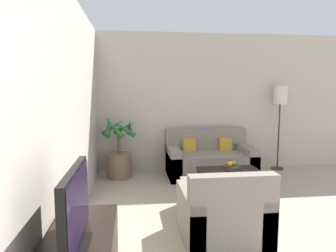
# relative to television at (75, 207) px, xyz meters

# --- Properties ---
(wall_back) EXTENTS (7.67, 0.06, 2.70)m
(wall_back) POSITION_rel_television_xyz_m (2.76, 3.91, 0.52)
(wall_back) COLOR #BCB2A3
(wall_back) RESTS_ON ground_plane
(wall_left) EXTENTS (0.06, 7.54, 2.70)m
(wall_left) POSITION_rel_television_xyz_m (-0.31, 0.91, 0.52)
(wall_left) COLOR #BCB2A3
(wall_left) RESTS_ON ground_plane
(television) EXTENTS (0.18, 0.78, 0.52)m
(television) POSITION_rel_television_xyz_m (0.00, 0.00, 0.00)
(television) COLOR black
(television) RESTS_ON tv_console
(potted_palm) EXTENTS (0.68, 0.69, 1.17)m
(potted_palm) POSITION_rel_television_xyz_m (0.14, 3.46, -0.43)
(potted_palm) COLOR brown
(potted_palm) RESTS_ON ground_plane
(sofa_loveseat) EXTENTS (1.58, 0.88, 0.85)m
(sofa_loveseat) POSITION_rel_television_xyz_m (1.82, 3.40, -0.54)
(sofa_loveseat) COLOR gray
(sofa_loveseat) RESTS_ON ground_plane
(floor_lamp) EXTENTS (0.27, 0.27, 1.68)m
(floor_lamp) POSITION_rel_television_xyz_m (3.29, 3.65, 0.56)
(floor_lamp) COLOR #2D2823
(floor_lamp) RESTS_ON ground_plane
(coffee_table) EXTENTS (0.94, 0.57, 0.36)m
(coffee_table) POSITION_rel_television_xyz_m (1.87, 2.42, -0.51)
(coffee_table) COLOR black
(coffee_table) RESTS_ON ground_plane
(fruit_bowl) EXTENTS (0.26, 0.26, 0.06)m
(fruit_bowl) POSITION_rel_television_xyz_m (1.94, 2.47, -0.44)
(fruit_bowl) COLOR #42382D
(fruit_bowl) RESTS_ON coffee_table
(apple_red) EXTENTS (0.07, 0.07, 0.07)m
(apple_red) POSITION_rel_television_xyz_m (1.94, 2.55, -0.37)
(apple_red) COLOR red
(apple_red) RESTS_ON fruit_bowl
(apple_green) EXTENTS (0.08, 0.08, 0.08)m
(apple_green) POSITION_rel_television_xyz_m (1.96, 2.47, -0.37)
(apple_green) COLOR olive
(apple_green) RESTS_ON fruit_bowl
(orange_fruit) EXTENTS (0.08, 0.08, 0.08)m
(orange_fruit) POSITION_rel_television_xyz_m (1.88, 2.42, -0.37)
(orange_fruit) COLOR orange
(orange_fruit) RESTS_ON fruit_bowl
(armchair) EXTENTS (0.87, 0.84, 0.80)m
(armchair) POSITION_rel_television_xyz_m (1.33, 1.01, -0.55)
(armchair) COLOR gray
(armchair) RESTS_ON ground_plane
(ottoman) EXTENTS (0.58, 0.51, 0.39)m
(ottoman) POSITION_rel_television_xyz_m (1.33, 1.81, -0.63)
(ottoman) COLOR gray
(ottoman) RESTS_ON ground_plane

